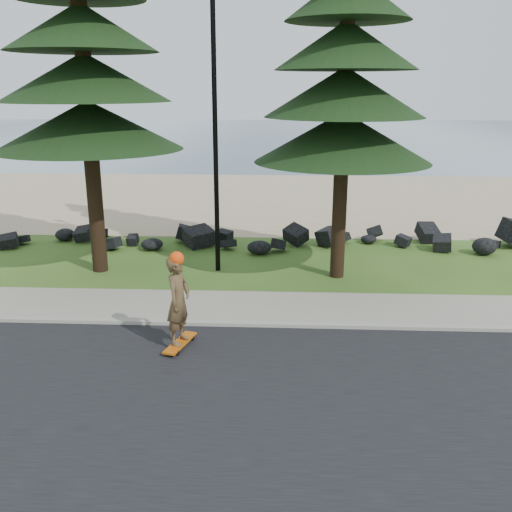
{
  "coord_description": "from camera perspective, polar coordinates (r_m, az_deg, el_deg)",
  "views": [
    {
      "loc": [
        1.93,
        -12.93,
        5.31
      ],
      "look_at": [
        1.3,
        0.0,
        1.42
      ],
      "focal_mm": 40.0,
      "sensor_mm": 36.0,
      "label": 1
    }
  ],
  "objects": [
    {
      "name": "ocean",
      "position": [
        64.18,
        1.09,
        11.98
      ],
      "size": [
        160.0,
        58.0,
        0.01
      ],
      "primitive_type": "cube",
      "color": "#354F66",
      "rests_on": "ground"
    },
    {
      "name": "beach_sand",
      "position": [
        28.01,
        -1.21,
        5.81
      ],
      "size": [
        160.0,
        15.0,
        0.01
      ],
      "primitive_type": "cube",
      "color": "tan",
      "rests_on": "ground"
    },
    {
      "name": "skateboarder",
      "position": [
        11.86,
        -7.76,
        -4.48
      ],
      "size": [
        0.62,
        1.15,
        2.09
      ],
      "rotation": [
        0.0,
        0.0,
        1.3
      ],
      "color": "#B8520A",
      "rests_on": "ground"
    },
    {
      "name": "sidewalk",
      "position": [
        14.28,
        -5.18,
        -4.99
      ],
      "size": [
        160.0,
        2.0,
        0.08
      ],
      "primitive_type": "cube",
      "color": "gray",
      "rests_on": "ground"
    },
    {
      "name": "seawall_boulders",
      "position": [
        19.38,
        -3.02,
        0.8
      ],
      "size": [
        60.0,
        2.4,
        1.1
      ],
      "primitive_type": null,
      "color": "black",
      "rests_on": "ground"
    },
    {
      "name": "kerb",
      "position": [
        13.27,
        -5.83,
        -6.7
      ],
      "size": [
        160.0,
        0.2,
        0.1
      ],
      "primitive_type": "cube",
      "color": "gray",
      "rests_on": "ground"
    },
    {
      "name": "road",
      "position": [
        10.14,
        -8.89,
        -14.98
      ],
      "size": [
        160.0,
        7.0,
        0.02
      ],
      "primitive_type": "cube",
      "color": "black",
      "rests_on": "ground"
    },
    {
      "name": "lamp_post",
      "position": [
        16.29,
        -4.11,
        12.56
      ],
      "size": [
        0.25,
        0.14,
        8.14
      ],
      "color": "black",
      "rests_on": "ground"
    },
    {
      "name": "ground",
      "position": [
        14.11,
        -5.29,
        -5.44
      ],
      "size": [
        160.0,
        160.0,
        0.0
      ],
      "primitive_type": "plane",
      "color": "#335219",
      "rests_on": "ground"
    }
  ]
}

